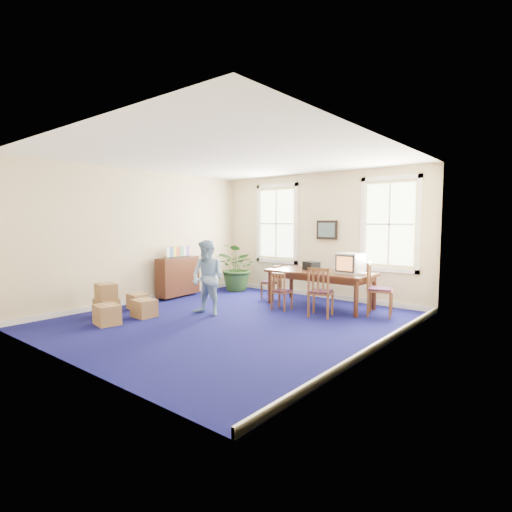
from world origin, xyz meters
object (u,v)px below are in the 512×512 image
Objects in this scene: crt_tv at (350,263)px; credenza at (178,278)px; conference_table at (320,289)px; chair_near_left at (282,291)px; man at (208,278)px; potted_plant at (238,267)px; cardboard_boxes at (115,299)px.

crt_tv is 0.43× the size of credenza.
chair_near_left reaches higher than conference_table.
man reaches higher than crt_tv.
credenza is (-2.06, 0.92, -0.30)m from man.
potted_plant is at bearing 173.00° from conference_table.
credenza is (-3.45, -1.31, 0.08)m from conference_table.
potted_plant is at bearing -32.50° from chair_near_left.
potted_plant is (-2.36, 1.19, 0.25)m from chair_near_left.
man reaches higher than potted_plant.
credenza is 1.00× the size of cardboard_boxes.
cardboard_boxes is at bearing -128.05° from conference_table.
man is at bearing -121.64° from conference_table.
conference_table is 1.80× the size of potted_plant.
conference_table is 1.53× the size of man.
conference_table is at bearing 51.73° from man.
chair_near_left is 0.53× the size of man.
credenza is at bearing 106.46° from cardboard_boxes.
man is at bearing -60.54° from potted_plant.
conference_table is 2.89m from potted_plant.
man is at bearing 42.82° from cardboard_boxes.
man is 1.26× the size of cardboard_boxes.
chair_near_left is 1.71m from man.
potted_plant is (-1.47, 2.60, -0.12)m from man.
conference_table is at bearing -126.72° from chair_near_left.
man is at bearing -128.60° from crt_tv.
conference_table is 1.92× the size of credenza.
cardboard_boxes is at bearing -89.08° from potted_plant.
crt_tv is (0.71, 0.05, 0.64)m from conference_table.
crt_tv is 1.62m from chair_near_left.
credenza reaches higher than cardboard_boxes.
crt_tv is at bearing 45.62° from cardboard_boxes.
conference_table is 4.49× the size of crt_tv.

